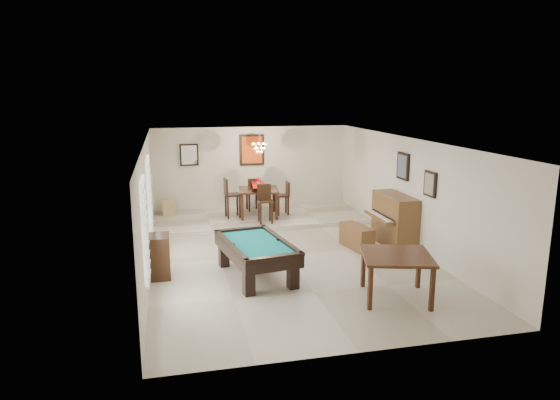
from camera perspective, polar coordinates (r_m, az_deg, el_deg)
name	(u,v)px	position (r m, az deg, el deg)	size (l,w,h in m)	color
ground_plane	(286,255)	(11.49, 0.67, -6.29)	(6.00, 9.00, 0.02)	beige
wall_back	(252,169)	(15.48, -3.22, 3.55)	(6.00, 0.04, 2.60)	silver
wall_front	(363,267)	(7.00, 9.42, -7.51)	(6.00, 0.04, 2.60)	silver
wall_left	(147,206)	(10.85, -14.91, -0.64)	(0.04, 9.00, 2.60)	silver
wall_right	(409,193)	(12.18, 14.54, 0.77)	(0.04, 9.00, 2.60)	silver
ceiling	(286,141)	(10.94, 0.71, 6.78)	(6.00, 9.00, 0.04)	white
dining_step	(260,218)	(14.52, -2.33, -2.02)	(6.00, 2.50, 0.12)	beige
window_left_front	(145,229)	(8.69, -15.18, -3.17)	(0.06, 1.00, 1.70)	white
window_left_rear	(149,195)	(11.41, -14.70, 0.52)	(0.06, 1.00, 1.70)	white
pool_table	(256,260)	(10.08, -2.73, -6.83)	(1.15, 2.11, 0.70)	black
square_table	(396,276)	(9.26, 13.09, -8.51)	(1.19, 1.19, 0.82)	#32180C
upright_piano	(389,221)	(12.23, 12.32, -2.32)	(0.84, 1.50, 1.25)	brown
piano_bench	(357,237)	(11.99, 8.76, -4.19)	(0.39, 0.99, 0.55)	brown
apothecary_chest	(160,256)	(10.29, -13.55, -6.28)	(0.39, 0.58, 0.87)	black
dining_table	(259,201)	(14.36, -2.47, -0.06)	(1.11, 1.11, 0.92)	black
flower_vase	(258,181)	(14.25, -2.49, 2.16)	(0.13, 0.13, 0.21)	red
dining_chair_south	(265,204)	(13.61, -1.69, -0.46)	(0.39, 0.39, 1.05)	black
dining_chair_north	(253,194)	(15.08, -3.13, 0.70)	(0.37, 0.37, 1.00)	black
dining_chair_west	(233,198)	(14.25, -5.44, 0.25)	(0.42, 0.42, 1.14)	black
dining_chair_east	(282,198)	(14.53, 0.26, 0.21)	(0.36, 0.36, 0.97)	black
corner_bench	(169,207)	(14.97, -12.55, -0.80)	(0.38, 0.47, 0.42)	tan
chandelier	(259,144)	(14.09, -2.37, 6.39)	(0.44, 0.44, 0.60)	#FFE5B2
back_painting	(252,150)	(15.36, -3.23, 5.74)	(0.75, 0.06, 0.95)	#D84C14
back_mirror	(189,155)	(15.17, -10.34, 5.10)	(0.55, 0.06, 0.65)	white
right_picture_upper	(403,166)	(12.32, 13.89, 3.77)	(0.06, 0.55, 0.65)	slate
right_picture_lower	(430,184)	(11.23, 16.79, 1.76)	(0.06, 0.45, 0.55)	gray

